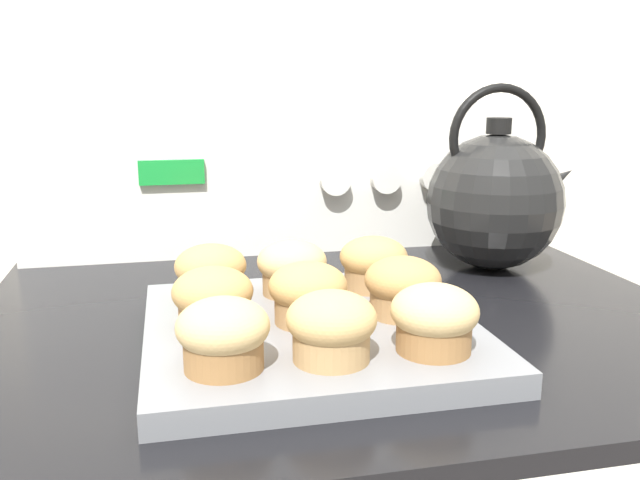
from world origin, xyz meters
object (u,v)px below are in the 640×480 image
object	(u,v)px
muffin_r0_c0	(223,334)
muffin_r2_c2	(374,263)
muffin_pan	(310,333)
muffin_r2_c1	(292,267)
muffin_r0_c1	(331,326)
muffin_r1_c1	(308,293)
muffin_r1_c2	(403,286)
muffin_r0_c2	(434,318)
muffin_r1_c0	(213,299)
muffin_r2_c0	(211,272)
tea_kettle	(495,199)

from	to	relation	value
muffin_r0_c0	muffin_r2_c2	distance (m)	0.25
muffin_pan	muffin_r2_c2	distance (m)	0.13
muffin_r2_c1	muffin_r0_c1	bearing A→B (deg)	-90.10
muffin_r1_c1	muffin_r1_c2	bearing A→B (deg)	-0.09
muffin_r0_c1	muffin_r0_c2	bearing A→B (deg)	-0.03
muffin_r0_c0	muffin_r1_c2	size ratio (longest dim) A/B	1.00
muffin_r0_c1	muffin_r1_c0	bearing A→B (deg)	133.63
muffin_r1_c0	muffin_r2_c0	xyz separation A→B (m)	(0.00, 0.09, 0.00)
muffin_pan	muffin_r1_c2	world-z (taller)	muffin_r1_c2
muffin_pan	muffin_r1_c2	distance (m)	0.10
muffin_r2_c2	muffin_r2_c0	bearing A→B (deg)	179.36
muffin_r2_c2	muffin_r1_c0	bearing A→B (deg)	-154.20
muffin_r0_c1	tea_kettle	xyz separation A→B (m)	(0.29, 0.30, 0.04)
muffin_r1_c0	muffin_r2_c1	bearing A→B (deg)	44.64
muffin_r1_c2	muffin_r2_c2	distance (m)	0.09
muffin_r1_c1	muffin_r2_c1	bearing A→B (deg)	89.33
muffin_r1_c2	muffin_r0_c1	bearing A→B (deg)	-135.55
muffin_r0_c1	muffin_r1_c2	bearing A→B (deg)	44.45
muffin_pan	muffin_r2_c1	world-z (taller)	muffin_r2_c1
muffin_r1_c2	muffin_r2_c1	world-z (taller)	same
muffin_r1_c2	muffin_r2_c1	distance (m)	0.13
muffin_r0_c2	muffin_r1_c2	bearing A→B (deg)	87.47
muffin_r1_c1	tea_kettle	size ratio (longest dim) A/B	0.31
muffin_pan	muffin_r0_c0	xyz separation A→B (m)	(-0.09, -0.09, 0.04)
muffin_r0_c2	muffin_r1_c1	distance (m)	0.13
muffin_r1_c2	muffin_r2_c2	world-z (taller)	same
muffin_r1_c1	muffin_r2_c0	distance (m)	0.12
muffin_r0_c0	muffin_r1_c2	world-z (taller)	same
muffin_r0_c2	muffin_r2_c0	size ratio (longest dim) A/B	1.00
muffin_r2_c1	tea_kettle	xyz separation A→B (m)	(0.29, 0.12, 0.04)
muffin_r1_c2	muffin_r2_c2	xyz separation A→B (m)	(-0.00, 0.09, 0.00)
muffin_r0_c1	tea_kettle	bearing A→B (deg)	45.89
muffin_pan	muffin_r1_c1	bearing A→B (deg)	-172.51
muffin_r2_c0	muffin_r2_c1	world-z (taller)	same
muffin_r0_c1	muffin_r2_c0	distance (m)	0.20
muffin_r0_c1	muffin_r1_c1	world-z (taller)	same
muffin_pan	muffin_r1_c0	distance (m)	0.10
muffin_r1_c0	muffin_r2_c0	world-z (taller)	same
muffin_r2_c0	tea_kettle	size ratio (longest dim) A/B	0.31
muffin_r2_c0	muffin_r0_c0	bearing A→B (deg)	-90.55
tea_kettle	muffin_r2_c2	bearing A→B (deg)	-148.76
muffin_r0_c2	muffin_r2_c0	xyz separation A→B (m)	(-0.17, 0.18, 0.00)
muffin_r0_c0	muffin_r2_c0	distance (m)	0.18
muffin_r2_c1	tea_kettle	size ratio (longest dim) A/B	0.31
muffin_r0_c1	muffin_r2_c1	bearing A→B (deg)	89.90
muffin_r2_c1	muffin_r2_c2	xyz separation A→B (m)	(0.09, -0.00, 0.00)
muffin_r1_c1	muffin_r1_c2	xyz separation A→B (m)	(0.09, -0.00, 0.00)
muffin_r0_c0	muffin_r0_c1	world-z (taller)	same
muffin_pan	muffin_r2_c2	size ratio (longest dim) A/B	4.14
muffin_pan	muffin_r1_c1	xyz separation A→B (m)	(-0.00, -0.00, 0.04)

